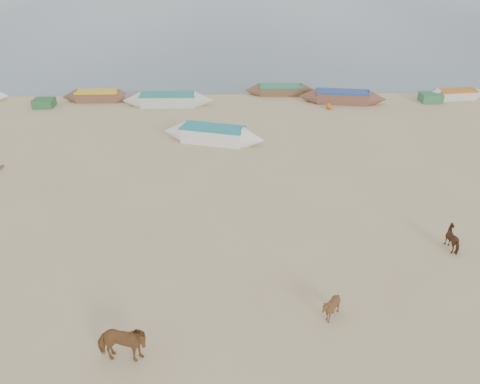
{
  "coord_description": "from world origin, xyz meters",
  "views": [
    {
      "loc": [
        -0.52,
        -13.74,
        10.53
      ],
      "look_at": [
        0.0,
        4.0,
        1.0
      ],
      "focal_mm": 35.0,
      "sensor_mm": 36.0,
      "label": 1
    }
  ],
  "objects_px": {
    "near_canoe": "(213,134)",
    "calf_front": "(331,308)",
    "calf_right": "(455,239)",
    "cow_adult": "(122,344)"
  },
  "relations": [
    {
      "from": "near_canoe",
      "to": "calf_front",
      "type": "bearing_deg",
      "value": -58.1
    },
    {
      "from": "calf_right",
      "to": "near_canoe",
      "type": "bearing_deg",
      "value": 10.86
    },
    {
      "from": "cow_adult",
      "to": "calf_right",
      "type": "xyz_separation_m",
      "value": [
        11.71,
        5.19,
        -0.2
      ]
    },
    {
      "from": "cow_adult",
      "to": "calf_front",
      "type": "distance_m",
      "value": 6.34
    },
    {
      "from": "calf_right",
      "to": "near_canoe",
      "type": "relative_size",
      "value": 0.14
    },
    {
      "from": "calf_front",
      "to": "calf_right",
      "type": "height_order",
      "value": "calf_front"
    },
    {
      "from": "cow_adult",
      "to": "near_canoe",
      "type": "distance_m",
      "value": 16.54
    },
    {
      "from": "cow_adult",
      "to": "calf_right",
      "type": "bearing_deg",
      "value": -60.97
    },
    {
      "from": "cow_adult",
      "to": "near_canoe",
      "type": "bearing_deg",
      "value": -2.39
    },
    {
      "from": "calf_right",
      "to": "near_canoe",
      "type": "distance_m",
      "value": 14.72
    }
  ]
}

